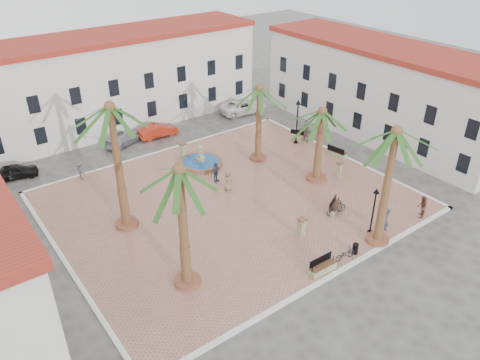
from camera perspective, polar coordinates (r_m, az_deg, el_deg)
The scene contains 36 objects.
ground at distance 37.07m, azimuth -1.24°, elevation -2.60°, with size 120.00×120.00×0.00m, color #56544F.
plaza at distance 37.03m, azimuth -1.24°, elevation -2.51°, with size 26.00×22.00×0.15m, color #AD745D.
kerb_n at distance 45.32m, azimuth -9.37°, elevation 3.52°, with size 26.30×0.30×0.16m, color silver.
kerb_s at distance 30.48m, azimuth 11.11°, elevation -11.38°, with size 26.30×0.30×0.16m, color silver.
kerb_e at distance 44.81m, azimuth 12.43°, elevation 2.88°, with size 0.30×22.30×0.16m, color silver.
kerb_w at distance 32.74m, azimuth -20.37°, elevation -9.64°, with size 0.30×22.30×0.16m, color silver.
building_north at distance 51.27m, azimuth -14.69°, elevation 11.75°, with size 30.40×7.40×9.50m.
building_east at distance 49.40m, azimuth 16.81°, elevation 10.47°, with size 7.40×26.40×9.00m.
fountain at distance 42.11m, azimuth -4.78°, elevation 2.20°, with size 3.75×3.75×1.94m.
palm_nw at distance 31.25m, azimuth -15.38°, elevation 7.02°, with size 5.44×5.44×9.50m.
palm_sw at distance 25.46m, azimuth -7.31°, elevation -0.51°, with size 5.40×5.40×8.25m.
palm_s at distance 30.27m, azimuth 18.31°, elevation 4.15°, with size 5.20×5.20×8.63m.
palm_e at distance 38.02m, azimuth 9.90°, elevation 7.08°, with size 5.59×5.59×6.54m.
palm_ne at distance 40.85m, azimuth 2.36°, elevation 10.06°, with size 5.14×5.14×7.09m.
bench_s at distance 30.41m, azimuth 10.01°, elevation -10.46°, with size 1.96×0.63×1.03m.
bench_se at distance 36.30m, azimuth 11.48°, elevation -3.27°, with size 1.83×1.28×0.94m.
bench_e at distance 44.38m, azimuth 11.68°, elevation 3.20°, with size 0.90×1.98×1.01m.
bench_ne at distance 47.61m, azimuth 7.12°, elevation 5.45°, with size 1.28×1.65×0.86m.
lamppost_s at distance 33.25m, azimuth 16.09°, elevation -2.73°, with size 0.40×0.40×3.66m.
lamppost_e at distance 45.26m, azimuth 7.03°, elevation 7.97°, with size 0.49×0.49×4.47m.
bollard_se at distance 32.85m, azimuth 7.51°, elevation -5.70°, with size 0.55×0.55×1.50m.
bollard_n at distance 43.14m, azimuth -7.00°, elevation 3.61°, with size 0.68×0.68×1.57m.
bollard_e at distance 40.73m, azimuth 12.01°, elevation 1.28°, with size 0.58×0.58×1.35m.
litter_bin at distance 32.22m, azimuth 13.88°, elevation -8.13°, with size 0.39×0.39×0.75m, color black.
cyclist_a at distance 34.55m, azimuth 17.32°, elevation -4.65°, with size 0.69×0.45×1.89m, color #343B51.
bicycle_a at distance 31.57m, azimuth 12.68°, elevation -8.80°, with size 0.53×1.52×0.80m, color black.
cyclist_b at distance 37.02m, azimuth 21.29°, elevation -3.07°, with size 0.85×0.66×1.75m, color #582B24.
bicycle_b at distance 35.73m, azimuth 11.64°, elevation -3.35°, with size 0.51×1.80×1.08m, color black.
pedestrian_fountain_a at distance 37.85m, azimuth -1.47°, elevation -0.06°, with size 0.85×0.55×1.73m, color #7C674D.
pedestrian_fountain_b at distance 39.07m, azimuth -2.98°, elevation 0.98°, with size 1.05×0.44×1.78m, color #364459.
pedestrian_north at distance 41.69m, azimuth -18.86°, elevation 1.12°, with size 1.04×0.60×1.62m, color #46464A.
pedestrian_east at distance 46.66m, azimuth 8.06°, elevation 5.82°, with size 1.78×0.57×1.92m, color #6A6155.
car_black at distance 44.38m, azimuth -25.72°, elevation 0.95°, with size 1.48×3.67×1.25m, color black.
car_red at distance 48.33m, azimuth -9.98°, elevation 5.96°, with size 1.42×4.07×1.34m, color #B62914.
car_silver at distance 47.42m, azimuth -13.98°, elevation 4.98°, with size 1.77×4.35×1.26m, color #A5A4AC.
car_white at distance 53.59m, azimuth 0.37°, elevation 8.95°, with size 2.52×5.47×1.52m, color white.
Camera 1 is at (-18.00, -25.56, 19.91)m, focal length 35.00 mm.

